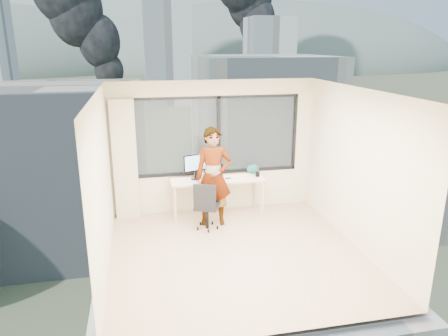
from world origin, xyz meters
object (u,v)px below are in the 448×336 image
object	(u,v)px
chair	(207,205)
game_console	(210,173)
person	(213,177)
laptop	(213,173)
handbag	(253,169)
monitor	(195,166)
desk	(217,196)

from	to	relation	value
chair	game_console	bearing A→B (deg)	98.10
chair	person	xyz separation A→B (m)	(0.16, 0.21, 0.45)
game_console	person	bearing A→B (deg)	-73.22
chair	laptop	xyz separation A→B (m)	(0.22, 0.60, 0.41)
chair	handbag	bearing A→B (deg)	58.03
monitor	laptop	size ratio (longest dim) A/B	1.28
chair	laptop	size ratio (longest dim) A/B	2.35
monitor	handbag	distance (m)	1.19
monitor	handbag	bearing A→B (deg)	-13.17
desk	game_console	distance (m)	0.49
handbag	person	bearing A→B (deg)	-132.56
desk	monitor	size ratio (longest dim) A/B	3.57
handbag	chair	bearing A→B (deg)	-128.77
laptop	handbag	xyz separation A→B (m)	(0.85, 0.19, -0.03)
laptop	game_console	bearing A→B (deg)	109.48
person	game_console	world-z (taller)	person
desk	game_console	world-z (taller)	game_console
person	handbag	size ratio (longest dim) A/B	7.54
monitor	laptop	distance (m)	0.36
desk	laptop	distance (m)	0.50
person	laptop	size ratio (longest dim) A/B	4.66
handbag	game_console	bearing A→B (deg)	-169.79
laptop	handbag	distance (m)	0.87
game_console	laptop	distance (m)	0.27
monitor	laptop	xyz separation A→B (m)	(0.32, -0.07, -0.13)
person	handbag	xyz separation A→B (m)	(0.91, 0.58, -0.07)
chair	monitor	size ratio (longest dim) A/B	1.84
desk	monitor	distance (m)	0.75
laptop	handbag	size ratio (longest dim) A/B	1.62
game_console	laptop	world-z (taller)	laptop
person	monitor	xyz separation A→B (m)	(-0.27, 0.46, 0.09)
chair	laptop	distance (m)	0.75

